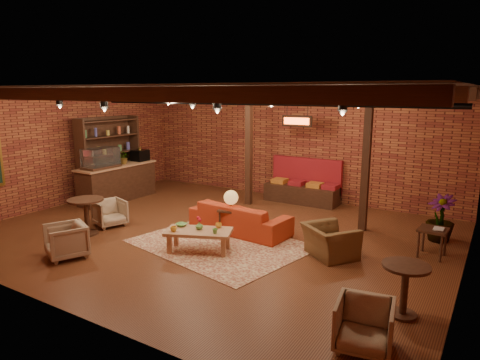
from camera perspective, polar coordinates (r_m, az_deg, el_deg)
The scene contains 28 objects.
floor at distance 9.73m, azimuth -3.64°, elevation -7.03°, with size 10.00×10.00×0.00m, color #3D1C0F.
ceiling at distance 9.21m, azimuth -3.91°, elevation 12.17°, with size 10.00×8.00×0.02m, color black.
wall_back at distance 12.77m, azimuth 6.72°, elevation 4.78°, with size 10.00×0.02×3.20m, color maroon.
wall_front at distance 6.58m, azimuth -24.44°, elevation -2.72°, with size 10.00×0.02×3.20m, color maroon.
wall_left at distance 12.88m, azimuth -22.26°, elevation 4.05°, with size 0.02×8.00×3.20m, color maroon.
wall_right at distance 7.66m, azimuth 28.38°, elevation -1.17°, with size 0.02×8.00×3.20m, color maroon.
ceiling_beams at distance 9.21m, azimuth -3.90°, elevation 11.43°, with size 9.80×6.40×0.22m, color black, non-canonical shape.
ceiling_pipe at distance 10.56m, azimuth 1.26°, elevation 10.23°, with size 0.12×0.12×9.60m, color black.
post_left at distance 11.82m, azimuth 1.19°, elevation 4.31°, with size 0.16×0.16×3.20m, color black.
post_right at distance 9.95m, azimuth 16.48°, elevation 2.43°, with size 0.16×0.16×3.20m, color black.
service_counter at distance 12.92m, azimuth -16.06°, elevation 0.89°, with size 0.80×2.50×1.60m, color black, non-canonical shape.
plant_counter at distance 12.92m, azimuth -15.21°, elevation 2.83°, with size 0.35×0.39×0.30m, color #337F33.
shelving_hutch at distance 13.22m, azimuth -17.01°, elevation 2.83°, with size 0.52×2.00×2.40m, color black, non-canonical shape.
banquette at distance 12.31m, azimuth 8.24°, elevation -0.72°, with size 2.10×0.70×1.00m, color maroon, non-canonical shape.
service_sign at distance 11.64m, azimuth 7.61°, elevation 7.80°, with size 0.86×0.06×0.30m, color #FF5619.
ceiling_spotlights at distance 9.22m, azimuth -3.88°, elevation 10.06°, with size 6.40×4.40×0.28m, color black, non-canonical shape.
rug at distance 9.01m, azimuth -2.66°, elevation -8.53°, with size 3.36×2.57×0.01m, color maroon.
sofa at distance 9.67m, azimuth -0.01°, elevation -5.03°, with size 2.31×0.90×0.68m, color #A32E16.
coffee_table at distance 8.54m, azimuth -5.60°, elevation -6.97°, with size 1.43×1.10×0.69m.
side_table_lamp at distance 9.39m, azimuth -1.21°, elevation -2.81°, with size 0.57×0.57×1.01m.
round_table_left at distance 10.06m, azimuth -19.83°, elevation -3.84°, with size 0.77×0.77×0.81m.
armchair_a at distance 10.57m, azimuth -16.98°, elevation -4.06°, with size 0.66×0.62×0.68m, color #BDAE92.
armchair_b at distance 8.87m, azimuth -22.18°, elevation -7.32°, with size 0.70×0.65×0.72m, color #BDAE92.
armchair_right at distance 8.42m, azimuth 11.93°, elevation -7.31°, with size 0.94×0.61×0.82m, color brown.
side_table_book at distance 8.99m, azimuth 24.35°, elevation -6.18°, with size 0.54×0.54×0.58m.
round_table_right at distance 6.55m, azimuth 21.15°, elevation -12.57°, with size 0.66×0.66×0.77m.
armchair_far at distance 5.70m, azimuth 16.25°, elevation -17.86°, with size 0.68×0.63×0.70m, color #BDAE92.
plant_tall at distance 9.78m, azimuth 25.66°, elevation 1.08°, with size 1.69×1.69×3.02m, color #4C7F4C.
Camera 1 is at (5.36, -7.50, 3.12)m, focal length 32.00 mm.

